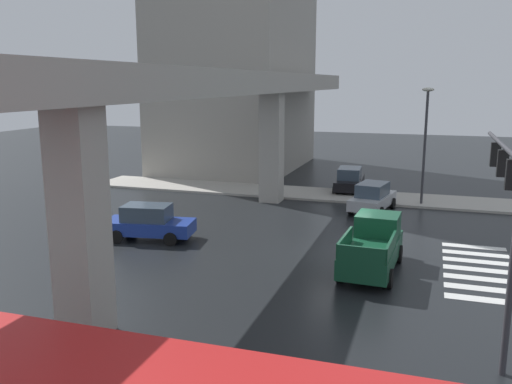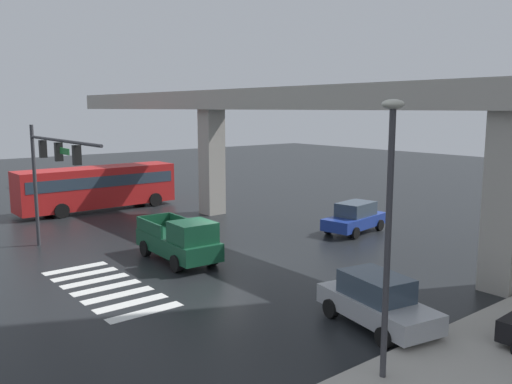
# 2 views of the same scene
# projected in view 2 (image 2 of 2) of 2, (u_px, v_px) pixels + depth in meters

# --- Properties ---
(ground_plane) EXTENTS (120.00, 120.00, 0.00)m
(ground_plane) POSITION_uv_depth(u_px,v_px,m) (225.00, 262.00, 24.79)
(ground_plane) COLOR black
(crosswalk_stripes) EXTENTS (7.15, 2.80, 0.01)m
(crosswalk_stripes) POSITION_uv_depth(u_px,v_px,m) (106.00, 288.00, 21.21)
(crosswalk_stripes) COLOR silver
(crosswalk_stripes) RESTS_ON ground
(elevated_overpass) EXTENTS (56.25, 2.23, 8.13)m
(elevated_overpass) POSITION_uv_depth(u_px,v_px,m) (320.00, 109.00, 27.44)
(elevated_overpass) COLOR #ADA89E
(elevated_overpass) RESTS_ON ground
(pickup_truck) EXTENTS (5.19, 2.28, 2.08)m
(pickup_truck) POSITION_uv_depth(u_px,v_px,m) (181.00, 241.00, 24.64)
(pickup_truck) COLOR #14472D
(pickup_truck) RESTS_ON ground
(city_bus) EXTENTS (2.85, 10.82, 2.99)m
(city_bus) POSITION_uv_depth(u_px,v_px,m) (97.00, 185.00, 37.16)
(city_bus) COLOR red
(city_bus) RESTS_ON ground
(sedan_silver) EXTENTS (4.55, 2.53, 1.72)m
(sedan_silver) POSITION_uv_depth(u_px,v_px,m) (377.00, 301.00, 17.37)
(sedan_silver) COLOR #A8AAAF
(sedan_silver) RESTS_ON ground
(sedan_blue) EXTENTS (2.47, 4.53, 1.72)m
(sedan_blue) POSITION_uv_depth(u_px,v_px,m) (355.00, 217.00, 30.60)
(sedan_blue) COLOR #1E3899
(sedan_blue) RESTS_ON ground
(traffic_signal_mast) EXTENTS (8.69, 0.32, 6.20)m
(traffic_signal_mast) POSITION_uv_depth(u_px,v_px,m) (51.00, 162.00, 25.03)
(traffic_signal_mast) COLOR #38383D
(traffic_signal_mast) RESTS_ON ground
(street_lamp_near_corner) EXTENTS (0.44, 0.70, 7.24)m
(street_lamp_near_corner) POSITION_uv_depth(u_px,v_px,m) (389.00, 209.00, 13.24)
(street_lamp_near_corner) COLOR #38383D
(street_lamp_near_corner) RESTS_ON ground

